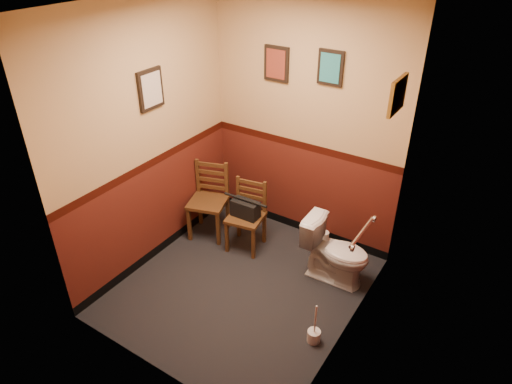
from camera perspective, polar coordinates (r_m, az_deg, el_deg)
floor at (r=4.75m, az=-1.67°, el=-11.72°), size 2.20×2.40×0.00m
ceiling at (r=3.54m, az=-2.37°, el=22.44°), size 2.20×2.40×0.00m
wall_back at (r=4.90m, az=6.09°, el=8.33°), size 2.20×0.00×2.70m
wall_front at (r=3.21m, az=-14.24°, el=-5.84°), size 2.20×0.00×2.70m
wall_left at (r=4.62m, az=-13.34°, el=6.19°), size 0.00×2.40×2.70m
wall_right at (r=3.54m, az=12.89°, el=-1.85°), size 0.00×2.40×2.70m
grab_bar at (r=3.97m, az=13.15°, el=-4.93°), size 0.05×0.56×0.06m
framed_print_back_a at (r=4.85m, az=2.57°, el=15.72°), size 0.28×0.04×0.36m
framed_print_back_b at (r=4.58m, az=9.29°, el=15.07°), size 0.26×0.04×0.34m
framed_print_left at (r=4.49m, az=-13.02°, el=12.40°), size 0.04×0.30×0.38m
framed_print_right at (r=3.77m, az=17.26°, el=11.49°), size 0.04×0.34×0.28m
toilet at (r=4.71m, az=9.97°, el=-7.41°), size 0.70×0.40×0.67m
toilet_brush at (r=4.25m, az=7.24°, el=-17.34°), size 0.12×0.12×0.42m
chair_left at (r=5.28m, az=-5.89°, el=-1.03°), size 0.52×0.52×0.88m
chair_right at (r=5.06m, az=-1.14°, el=-2.98°), size 0.43×0.43×0.80m
handbag at (r=4.97m, az=-1.32°, el=-2.09°), size 0.31×0.16×0.22m
tp_stack at (r=5.28m, az=8.49°, el=-5.97°), size 0.23×0.12×0.20m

